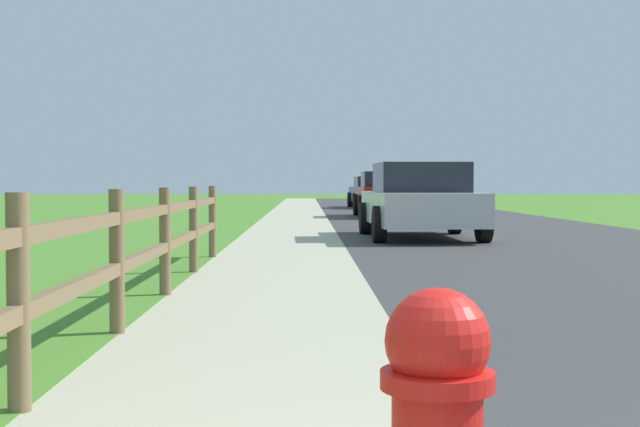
# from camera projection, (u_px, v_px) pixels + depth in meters

# --- Properties ---
(ground_plane) EXTENTS (120.00, 120.00, 0.00)m
(ground_plane) POSITION_uv_depth(u_px,v_px,m) (328.00, 220.00, 26.12)
(ground_plane) COLOR #4A842A
(road_asphalt) EXTENTS (7.00, 66.00, 0.01)m
(road_asphalt) POSITION_uv_depth(u_px,v_px,m) (437.00, 217.00, 28.18)
(road_asphalt) COLOR #3D3D3D
(road_asphalt) RESTS_ON ground
(curb_concrete) EXTENTS (6.00, 66.00, 0.01)m
(curb_concrete) POSITION_uv_depth(u_px,v_px,m) (232.00, 217.00, 28.07)
(curb_concrete) COLOR #B7B595
(curb_concrete) RESTS_ON ground
(grass_verge) EXTENTS (5.00, 66.00, 0.00)m
(grass_verge) POSITION_uv_depth(u_px,v_px,m) (185.00, 217.00, 28.05)
(grass_verge) COLOR #4A842A
(grass_verge) RESTS_ON ground
(rail_fence) EXTENTS (0.11, 13.16, 1.04)m
(rail_fence) POSITION_uv_depth(u_px,v_px,m) (117.00, 250.00, 6.34)
(rail_fence) COLOR brown
(rail_fence) RESTS_ON ground
(parked_suv_silver) EXTENTS (2.21, 4.47, 1.47)m
(parked_suv_silver) POSITION_uv_depth(u_px,v_px,m) (420.00, 201.00, 17.34)
(parked_suv_silver) COLOR #B7BABF
(parked_suv_silver) RESTS_ON ground
(parked_car_red) EXTENTS (2.02, 4.33, 1.44)m
(parked_car_red) POSITION_uv_depth(u_px,v_px,m) (387.00, 194.00, 28.21)
(parked_car_red) COLOR maroon
(parked_car_red) RESTS_ON ground
(parked_car_blue) EXTENTS (2.15, 4.88, 1.36)m
(parked_car_blue) POSITION_uv_depth(u_px,v_px,m) (374.00, 192.00, 38.35)
(parked_car_blue) COLOR navy
(parked_car_blue) RESTS_ON ground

